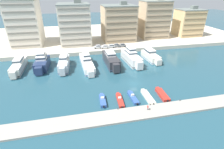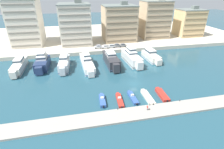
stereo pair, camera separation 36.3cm
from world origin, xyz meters
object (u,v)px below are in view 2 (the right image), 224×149
yacht_white_center_right (132,57)px  car_grey_center_left (117,45)px  yacht_silver_mid_left (64,63)px  motorboat_red_center (162,95)px  yacht_ivory_mid_right (151,56)px  car_silver_mid_left (111,46)px  car_white_left (105,46)px  pedestrian_near_edge (147,107)px  yacht_navy_left (42,63)px  car_silver_far_left (98,46)px  motorboat_red_left (120,100)px  yacht_ivory_far_left (19,65)px  yacht_charcoal_center (111,60)px  motorboat_blue_far_left (102,100)px  car_grey_center (123,45)px  yacht_white_center_left (87,62)px  motorboat_cream_center_left (148,97)px  motorboat_blue_mid_left (133,97)px

yacht_white_center_right → car_grey_center_left: (-2.73, 18.34, 0.31)m
yacht_silver_mid_left → motorboat_red_center: size_ratio=2.06×
yacht_ivory_mid_right → car_silver_mid_left: 22.68m
car_white_left → pedestrian_near_edge: (2.51, -51.92, -1.31)m
yacht_navy_left → car_silver_far_left: yacht_navy_left is taller
motorboat_red_left → car_silver_far_left: bearing=89.9°
yacht_ivory_far_left → pedestrian_near_edge: yacht_ivory_far_left is taller
car_silver_mid_left → car_grey_center_left: (2.91, 0.57, 0.00)m
yacht_silver_mid_left → yacht_navy_left: bearing=167.9°
yacht_navy_left → yacht_charcoal_center: 29.15m
yacht_ivory_mid_right → car_silver_far_left: 28.23m
motorboat_red_center → car_silver_far_left: 48.32m
car_white_left → pedestrian_near_edge: size_ratio=2.64×
motorboat_blue_far_left → car_silver_far_left: size_ratio=1.71×
motorboat_red_center → car_white_left: 46.67m
yacht_silver_mid_left → car_silver_far_left: 24.64m
car_silver_mid_left → pedestrian_near_edge: (-0.90, -52.28, -1.31)m
yacht_silver_mid_left → yacht_charcoal_center: yacht_charcoal_center is taller
yacht_navy_left → motorboat_red_left: size_ratio=2.02×
yacht_ivory_far_left → car_silver_mid_left: size_ratio=4.26×
yacht_ivory_far_left → car_grey_center: bearing=18.0°
car_grey_center_left → yacht_white_center_left: bearing=-133.2°
yacht_navy_left → motorboat_red_center: 49.95m
yacht_silver_mid_left → car_silver_far_left: (16.90, 17.92, 0.62)m
yacht_ivory_far_left → car_silver_mid_left: bearing=20.3°
yacht_white_center_left → yacht_white_center_right: yacht_white_center_right is taller
motorboat_cream_center_left → car_grey_center: size_ratio=2.12×
yacht_navy_left → motorboat_red_center: size_ratio=1.94×
yacht_navy_left → yacht_ivory_far_left: bearing=-179.7°
motorboat_blue_mid_left → car_white_left: car_white_left is taller
yacht_white_center_right → yacht_ivory_mid_right: (9.95, 1.32, -0.60)m
yacht_charcoal_center → car_silver_mid_left: 18.85m
motorboat_blue_far_left → car_silver_mid_left: (12.20, 45.12, 2.29)m
motorboat_blue_far_left → car_white_left: size_ratio=1.69×
yacht_silver_mid_left → motorboat_blue_far_left: bearing=-67.0°
car_silver_mid_left → car_grey_center: 6.22m
yacht_navy_left → car_silver_far_left: bearing=31.6°
motorboat_blue_mid_left → car_silver_mid_left: (2.79, 45.44, 2.39)m
yacht_navy_left → yacht_white_center_left: yacht_navy_left is taller
car_white_left → car_grey_center_left: bearing=8.4°
yacht_ivory_mid_right → motorboat_blue_mid_left: yacht_ivory_mid_right is taller
yacht_ivory_far_left → pedestrian_near_edge: bearing=-41.7°
motorboat_red_center → pedestrian_near_edge: pedestrian_near_edge is taller
pedestrian_near_edge → yacht_white_center_right: bearing=79.3°
yacht_navy_left → motorboat_blue_mid_left: size_ratio=2.05×
yacht_silver_mid_left → car_grey_center: 34.92m
motorboat_blue_far_left → motorboat_blue_mid_left: motorboat_blue_far_left is taller
pedestrian_near_edge → yacht_white_center_left: bearing=111.6°
yacht_silver_mid_left → motorboat_blue_mid_left: (21.13, -27.93, -1.78)m
yacht_ivory_far_left → yacht_ivory_mid_right: size_ratio=1.15×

